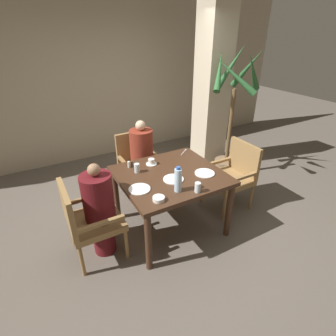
{
  "coord_description": "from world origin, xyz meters",
  "views": [
    {
      "loc": [
        -1.3,
        -2.28,
        2.25
      ],
      "look_at": [
        0.0,
        0.05,
        0.81
      ],
      "focal_mm": 28.0,
      "sensor_mm": 36.0,
      "label": 1
    }
  ],
  "objects_px": {
    "water_bottle": "(178,180)",
    "glass_tall_near": "(198,187)",
    "chair_far_side": "(139,161)",
    "diner_in_left_chair": "(100,209)",
    "plate_main_right": "(139,189)",
    "plate_dessert_center": "(205,173)",
    "bowl_small": "(159,199)",
    "potted_palm": "(230,128)",
    "chair_right_side": "(233,173)",
    "chair_left_side": "(87,218)",
    "glass_tall_mid": "(137,168)",
    "teacup_with_saucer": "(151,162)",
    "diner_in_far_chair": "(142,159)",
    "plate_main_left": "(173,179)"
  },
  "relations": [
    {
      "from": "chair_left_side",
      "to": "bowl_small",
      "type": "height_order",
      "value": "chair_left_side"
    },
    {
      "from": "diner_in_far_chair",
      "to": "plate_main_left",
      "type": "bearing_deg",
      "value": -92.1
    },
    {
      "from": "potted_palm",
      "to": "bowl_small",
      "type": "relative_size",
      "value": 17.15
    },
    {
      "from": "diner_in_far_chair",
      "to": "plate_main_left",
      "type": "relative_size",
      "value": 5.1
    },
    {
      "from": "diner_in_far_chair",
      "to": "plate_dessert_center",
      "type": "xyz_separation_m",
      "value": [
        0.35,
        -1.0,
        0.17
      ]
    },
    {
      "from": "chair_left_side",
      "to": "plate_dessert_center",
      "type": "height_order",
      "value": "chair_left_side"
    },
    {
      "from": "chair_left_side",
      "to": "bowl_small",
      "type": "relative_size",
      "value": 7.55
    },
    {
      "from": "bowl_small",
      "to": "teacup_with_saucer",
      "type": "bearing_deg",
      "value": 69.16
    },
    {
      "from": "chair_left_side",
      "to": "bowl_small",
      "type": "distance_m",
      "value": 0.8
    },
    {
      "from": "plate_dessert_center",
      "to": "bowl_small",
      "type": "xyz_separation_m",
      "value": [
        -0.71,
        -0.21,
        0.01
      ]
    },
    {
      "from": "plate_dessert_center",
      "to": "glass_tall_mid",
      "type": "height_order",
      "value": "glass_tall_mid"
    },
    {
      "from": "plate_main_left",
      "to": "water_bottle",
      "type": "bearing_deg",
      "value": -108.8
    },
    {
      "from": "plate_dessert_center",
      "to": "bowl_small",
      "type": "relative_size",
      "value": 1.9
    },
    {
      "from": "chair_left_side",
      "to": "chair_right_side",
      "type": "height_order",
      "value": "same"
    },
    {
      "from": "plate_main_right",
      "to": "diner_in_left_chair",
      "type": "bearing_deg",
      "value": 161.67
    },
    {
      "from": "plate_main_left",
      "to": "potted_palm",
      "type": "bearing_deg",
      "value": 28.18
    },
    {
      "from": "chair_far_side",
      "to": "bowl_small",
      "type": "height_order",
      "value": "chair_far_side"
    },
    {
      "from": "plate_main_right",
      "to": "diner_in_far_chair",
      "type": "bearing_deg",
      "value": 64.67
    },
    {
      "from": "plate_dessert_center",
      "to": "chair_far_side",
      "type": "bearing_deg",
      "value": 106.98
    },
    {
      "from": "diner_in_far_chair",
      "to": "glass_tall_mid",
      "type": "relative_size",
      "value": 10.83
    },
    {
      "from": "glass_tall_mid",
      "to": "bowl_small",
      "type": "bearing_deg",
      "value": -93.84
    },
    {
      "from": "teacup_with_saucer",
      "to": "water_bottle",
      "type": "distance_m",
      "value": 0.68
    },
    {
      "from": "plate_main_right",
      "to": "glass_tall_near",
      "type": "relative_size",
      "value": 2.12
    },
    {
      "from": "chair_far_side",
      "to": "plate_dessert_center",
      "type": "bearing_deg",
      "value": -73.02
    },
    {
      "from": "plate_main_right",
      "to": "bowl_small",
      "type": "height_order",
      "value": "bowl_small"
    },
    {
      "from": "potted_palm",
      "to": "glass_tall_mid",
      "type": "height_order",
      "value": "potted_palm"
    },
    {
      "from": "diner_in_left_chair",
      "to": "glass_tall_near",
      "type": "bearing_deg",
      "value": -27.12
    },
    {
      "from": "chair_far_side",
      "to": "glass_tall_mid",
      "type": "bearing_deg",
      "value": -113.69
    },
    {
      "from": "chair_right_side",
      "to": "glass_tall_near",
      "type": "xyz_separation_m",
      "value": [
        -0.94,
        -0.46,
        0.31
      ]
    },
    {
      "from": "water_bottle",
      "to": "glass_tall_near",
      "type": "xyz_separation_m",
      "value": [
        0.16,
        -0.12,
        -0.08
      ]
    },
    {
      "from": "glass_tall_near",
      "to": "glass_tall_mid",
      "type": "xyz_separation_m",
      "value": [
        -0.37,
        0.69,
        0.0
      ]
    },
    {
      "from": "potted_palm",
      "to": "teacup_with_saucer",
      "type": "xyz_separation_m",
      "value": [
        -1.55,
        -0.35,
        -0.05
      ]
    },
    {
      "from": "glass_tall_mid",
      "to": "plate_main_right",
      "type": "bearing_deg",
      "value": -109.53
    },
    {
      "from": "plate_dessert_center",
      "to": "potted_palm",
      "type": "bearing_deg",
      "value": 37.63
    },
    {
      "from": "glass_tall_near",
      "to": "glass_tall_mid",
      "type": "relative_size",
      "value": 1.0
    },
    {
      "from": "diner_in_far_chair",
      "to": "water_bottle",
      "type": "distance_m",
      "value": 1.19
    },
    {
      "from": "diner_in_left_chair",
      "to": "teacup_with_saucer",
      "type": "bearing_deg",
      "value": 22.86
    },
    {
      "from": "chair_far_side",
      "to": "plate_dessert_center",
      "type": "height_order",
      "value": "chair_far_side"
    },
    {
      "from": "potted_palm",
      "to": "plate_main_right",
      "type": "height_order",
      "value": "potted_palm"
    },
    {
      "from": "potted_palm",
      "to": "water_bottle",
      "type": "height_order",
      "value": "potted_palm"
    },
    {
      "from": "chair_far_side",
      "to": "diner_in_left_chair",
      "type": "bearing_deg",
      "value": -131.89
    },
    {
      "from": "water_bottle",
      "to": "glass_tall_mid",
      "type": "height_order",
      "value": "water_bottle"
    },
    {
      "from": "chair_left_side",
      "to": "glass_tall_mid",
      "type": "xyz_separation_m",
      "value": [
        0.67,
        0.22,
        0.31
      ]
    },
    {
      "from": "diner_in_far_chair",
      "to": "bowl_small",
      "type": "relative_size",
      "value": 9.7
    },
    {
      "from": "chair_far_side",
      "to": "glass_tall_mid",
      "type": "relative_size",
      "value": 8.43
    },
    {
      "from": "water_bottle",
      "to": "teacup_with_saucer",
      "type": "bearing_deg",
      "value": 87.89
    },
    {
      "from": "teacup_with_saucer",
      "to": "bowl_small",
      "type": "bearing_deg",
      "value": -110.84
    },
    {
      "from": "teacup_with_saucer",
      "to": "water_bottle",
      "type": "bearing_deg",
      "value": -92.11
    },
    {
      "from": "plate_main_right",
      "to": "glass_tall_mid",
      "type": "height_order",
      "value": "glass_tall_mid"
    },
    {
      "from": "teacup_with_saucer",
      "to": "glass_tall_near",
      "type": "bearing_deg",
      "value": -79.96
    }
  ]
}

